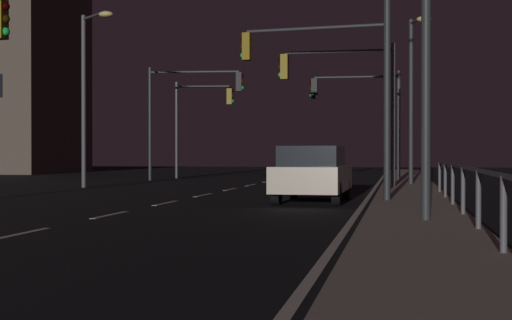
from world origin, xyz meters
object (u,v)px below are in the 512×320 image
object	(u,v)px
car	(313,173)
street_lamp_mid_block	(413,84)
traffic_light_overhead_east	(190,100)
traffic_light_mid_left	(201,111)
street_lamp_far_end	(88,82)
traffic_light_far_left	(342,86)
street_lamp_median	(378,32)
traffic_light_far_right	(358,103)
traffic_light_near_right	(322,69)

from	to	relation	value
car	street_lamp_mid_block	size ratio (longest dim) A/B	0.67
car	traffic_light_overhead_east	distance (m)	17.84
traffic_light_mid_left	street_lamp_mid_block	size ratio (longest dim) A/B	0.81
car	street_lamp_far_end	bearing A→B (deg)	144.33
traffic_light_far_left	street_lamp_median	size ratio (longest dim) A/B	0.72
traffic_light_overhead_east	street_lamp_median	distance (m)	19.35
street_lamp_far_end	car	bearing A→B (deg)	-35.67
traffic_light_far_right	traffic_light_far_left	xyz separation A→B (m)	(-0.22, -7.38, 0.16)
traffic_light_mid_left	car	bearing A→B (deg)	-66.32
traffic_light_far_left	traffic_light_overhead_east	xyz separation A→B (m)	(-8.27, 8.24, 0.17)
street_lamp_median	street_lamp_far_end	size ratio (longest dim) A/B	1.07
traffic_light_far_left	traffic_light_near_right	world-z (taller)	traffic_light_near_right
traffic_light_overhead_east	street_lamp_mid_block	xyz separation A→B (m)	(10.96, -6.21, 0.05)
car	traffic_light_far_left	bearing A→B (deg)	88.08
car	traffic_light_far_right	world-z (taller)	traffic_light_far_right
street_lamp_median	traffic_light_mid_left	bearing A→B (deg)	116.84
traffic_light_far_right	street_lamp_mid_block	bearing A→B (deg)	-65.27
traffic_light_far_left	street_lamp_far_end	size ratio (longest dim) A/B	0.77
street_lamp_median	street_lamp_far_end	world-z (taller)	street_lamp_median
traffic_light_mid_left	traffic_light_far_right	bearing A→B (deg)	-26.21
traffic_light_far_left	traffic_light_near_right	bearing A→B (deg)	-99.11
car	traffic_light_overhead_east	size ratio (longest dim) A/B	0.77
traffic_light_near_right	street_lamp_mid_block	world-z (taller)	street_lamp_mid_block
car	traffic_light_overhead_east	world-z (taller)	traffic_light_overhead_east
car	traffic_light_far_right	xyz separation A→B (m)	(0.47, 14.74, 2.94)
traffic_light_far_right	traffic_light_far_left	distance (m)	7.38
traffic_light_near_right	street_lamp_median	xyz separation A→B (m)	(2.03, -5.59, 0.30)
traffic_light_near_right	street_lamp_mid_block	xyz separation A→B (m)	(3.14, 4.86, -0.12)
traffic_light_overhead_east	street_lamp_mid_block	bearing A→B (deg)	-29.54
traffic_light_far_right	traffic_light_overhead_east	distance (m)	8.54
traffic_light_mid_left	traffic_light_overhead_east	bearing A→B (deg)	-84.27
car	traffic_light_near_right	world-z (taller)	traffic_light_near_right
traffic_light_mid_left	street_lamp_median	bearing A→B (deg)	-63.16
traffic_light_far_left	traffic_light_overhead_east	distance (m)	11.67
traffic_light_far_right	traffic_light_near_right	distance (m)	10.24
traffic_light_far_right	traffic_light_mid_left	size ratio (longest dim) A/B	0.96
traffic_light_far_right	traffic_light_overhead_east	xyz separation A→B (m)	(-8.49, 0.86, 0.33)
street_lamp_mid_block	traffic_light_far_right	bearing A→B (deg)	114.73
street_lamp_mid_block	street_lamp_far_end	xyz separation A→B (m)	(-12.71, -2.37, 0.08)
street_lamp_far_end	traffic_light_far_left	bearing A→B (deg)	1.97
traffic_light_far_left	street_lamp_mid_block	distance (m)	3.37
car	street_lamp_far_end	distance (m)	12.50
traffic_light_mid_left	traffic_light_near_right	bearing A→B (deg)	-60.71
traffic_light_mid_left	traffic_light_near_right	xyz separation A→B (m)	(8.17, -14.56, 0.54)
car	street_lamp_far_end	size ratio (longest dim) A/B	0.64
traffic_light_far_left	traffic_light_far_right	bearing A→B (deg)	88.26
traffic_light_far_right	street_lamp_far_end	world-z (taller)	street_lamp_far_end
street_lamp_median	traffic_light_far_left	bearing A→B (deg)	100.60
traffic_light_far_left	street_lamp_far_end	xyz separation A→B (m)	(-10.02, -0.34, 0.30)
street_lamp_far_end	street_lamp_mid_block	bearing A→B (deg)	10.58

